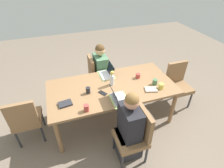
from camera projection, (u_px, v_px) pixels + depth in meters
ground_plane at (112, 117)px, 3.46m from camera, size 10.00×10.00×0.00m
dining_table at (112, 90)px, 3.05m from camera, size 2.16×1.07×0.76m
chair_near_left_near at (135, 133)px, 2.53m from camera, size 0.44×0.44×0.90m
person_near_left_near at (129, 130)px, 2.54m from camera, size 0.36×0.40×1.19m
chair_far_left_mid at (97, 74)px, 3.81m from camera, size 0.44×0.44×0.90m
person_far_left_mid at (101, 74)px, 3.77m from camera, size 0.36×0.40×1.19m
chair_head_right_left_far at (178, 82)px, 3.56m from camera, size 0.44×0.44×0.90m
chair_head_left_right_near at (26, 118)px, 2.76m from camera, size 0.44×0.44×0.90m
flower_vase at (112, 77)px, 2.97m from camera, size 0.07×0.07×0.28m
placemat_near_left_near at (120, 100)px, 2.73m from camera, size 0.26×0.36×0.00m
placemat_far_left_mid at (106, 75)px, 3.30m from camera, size 0.27×0.37×0.00m
laptop_far_left_mid at (108, 73)px, 3.27m from camera, size 0.22×0.32×0.21m
laptop_near_left_near at (118, 97)px, 2.71m from camera, size 0.22×0.32×0.21m
coffee_mug_near_left at (86, 108)px, 2.51m from camera, size 0.08×0.08×0.10m
coffee_mug_near_right at (138, 76)px, 3.21m from camera, size 0.08×0.08×0.08m
coffee_mug_centre_left at (88, 90)px, 2.84m from camera, size 0.07×0.07×0.11m
coffee_mug_centre_right at (155, 82)px, 3.04m from camera, size 0.08×0.08×0.10m
coffee_mug_far_left at (161, 86)px, 2.94m from camera, size 0.08×0.08×0.09m
book_red_cover at (151, 89)px, 2.92m from camera, size 0.23×0.19×0.02m
book_blue_cover at (65, 104)px, 2.64m from camera, size 0.22×0.17×0.03m
phone_black at (103, 93)px, 2.86m from camera, size 0.14×0.17×0.01m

